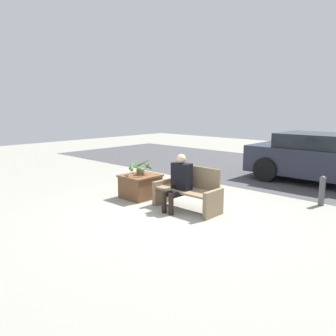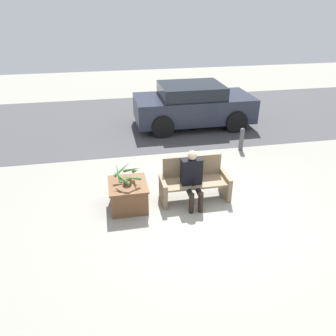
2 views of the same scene
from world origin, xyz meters
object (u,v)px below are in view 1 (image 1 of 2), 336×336
(planter_box, at_px, (140,185))
(potted_plant, at_px, (140,167))
(person_seated, at_px, (179,180))
(bollard_post, at_px, (322,190))
(parked_car, at_px, (320,158))
(bench, at_px, (188,191))

(planter_box, relative_size, potted_plant, 1.35)
(person_seated, height_order, potted_plant, person_seated)
(person_seated, xyz_separation_m, bollard_post, (2.09, 2.39, -0.29))
(bollard_post, bearing_deg, person_seated, -131.16)
(planter_box, distance_m, potted_plant, 0.46)
(planter_box, bearing_deg, person_seated, -4.70)
(parked_car, bearing_deg, planter_box, -119.52)
(person_seated, bearing_deg, bollard_post, 48.84)
(bench, distance_m, planter_box, 1.42)
(parked_car, bearing_deg, bollard_post, -69.72)
(planter_box, distance_m, bollard_post, 4.10)
(person_seated, xyz_separation_m, parked_car, (1.25, 4.65, 0.07))
(person_seated, bearing_deg, planter_box, 175.30)
(bollard_post, bearing_deg, bench, -132.09)
(parked_car, bearing_deg, potted_plant, -119.54)
(person_seated, distance_m, potted_plant, 1.33)
(person_seated, height_order, planter_box, person_seated)
(bench, relative_size, bollard_post, 2.20)
(parked_car, height_order, bollard_post, parked_car)
(bench, xyz_separation_m, parked_car, (1.15, 4.46, 0.32))
(potted_plant, bearing_deg, parked_car, 60.46)
(potted_plant, bearing_deg, bollard_post, 33.78)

